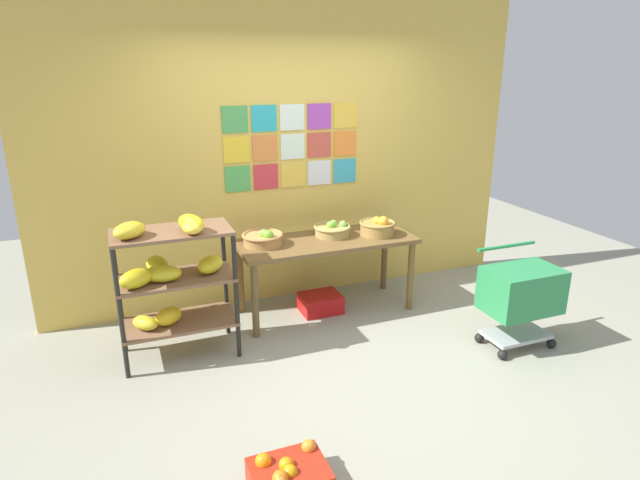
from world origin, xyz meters
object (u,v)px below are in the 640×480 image
fruit_basket_centre (378,227)px  orange_crate_foreground (289,476)px  fruit_basket_back_right (263,238)px  shopping_cart (521,293)px  display_table (326,248)px  produce_crate_under_table (320,303)px  fruit_basket_back_left (333,230)px  banana_shelf_unit (169,271)px

fruit_basket_centre → orange_crate_foreground: bearing=-128.0°
fruit_basket_back_right → shopping_cart: (1.79, -1.25, -0.30)m
orange_crate_foreground → shopping_cart: size_ratio=0.51×
display_table → fruit_basket_centre: 0.52m
produce_crate_under_table → orange_crate_foreground: (-0.98, -2.01, -0.00)m
fruit_basket_back_left → shopping_cart: (1.12, -1.27, -0.30)m
display_table → orange_crate_foreground: 2.33m
fruit_basket_back_right → shopping_cart: 2.20m
fruit_basket_back_right → fruit_basket_back_left: 0.67m
fruit_basket_back_left → shopping_cart: size_ratio=0.42×
fruit_basket_centre → fruit_basket_back_left: bearing=161.5°
fruit_basket_back_right → orange_crate_foreground: (-0.46, -2.07, -0.69)m
fruit_basket_centre → orange_crate_foreground: (-1.53, -1.96, -0.70)m
fruit_basket_back_left → produce_crate_under_table: bearing=-150.9°
fruit_basket_centre → shopping_cart: bearing=-57.7°
orange_crate_foreground → fruit_basket_centre: bearing=52.0°
fruit_basket_centre → orange_crate_foreground: 2.59m
fruit_basket_centre → fruit_basket_back_left: (-0.40, 0.13, -0.02)m
produce_crate_under_table → orange_crate_foreground: bearing=-116.0°
fruit_basket_centre → shopping_cart: 1.38m
produce_crate_under_table → display_table: bearing=7.1°
banana_shelf_unit → produce_crate_under_table: bearing=13.9°
produce_crate_under_table → fruit_basket_back_left: bearing=29.1°
shopping_cart → fruit_basket_back_right: bearing=131.5°
fruit_basket_centre → fruit_basket_back_right: fruit_basket_centre is taller
display_table → produce_crate_under_table: 0.54m
display_table → fruit_basket_back_left: (0.09, 0.08, 0.15)m
fruit_basket_back_left → shopping_cart: 1.72m
fruit_basket_back_right → shopping_cart: fruit_basket_back_right is taller
produce_crate_under_table → shopping_cart: shopping_cart is taller
banana_shelf_unit → fruit_basket_back_left: size_ratio=3.45×
banana_shelf_unit → orange_crate_foreground: (0.39, -1.67, -0.65)m
fruit_basket_back_left → banana_shelf_unit: bearing=-164.5°
display_table → banana_shelf_unit: bearing=-166.4°
orange_crate_foreground → fruit_basket_back_left: bearing=61.6°
display_table → shopping_cart: 1.71m
fruit_basket_centre → orange_crate_foreground: size_ratio=0.80×
produce_crate_under_table → banana_shelf_unit: bearing=-166.1°
display_table → shopping_cart: size_ratio=1.99×
produce_crate_under_table → shopping_cart: bearing=-42.9°
orange_crate_foreground → display_table: bearing=62.8°
banana_shelf_unit → display_table: bearing=13.6°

